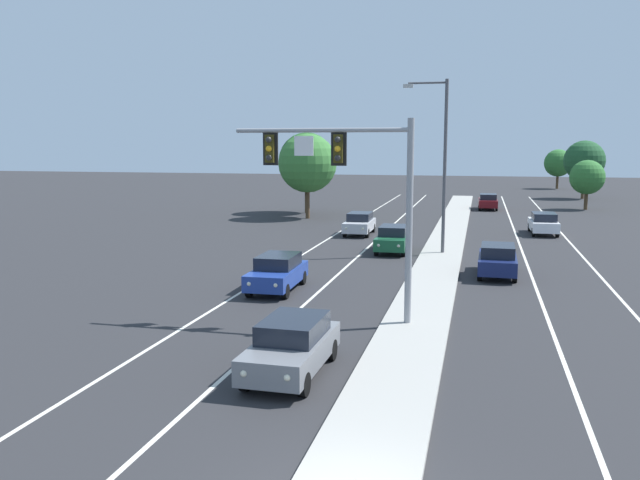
# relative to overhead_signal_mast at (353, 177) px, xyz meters

# --- Properties ---
(median_island) EXTENTS (2.40, 110.00, 0.15)m
(median_island) POSITION_rel_overhead_signal_mast_xyz_m (2.31, 5.77, -5.22)
(median_island) COLOR #9E9B93
(median_island) RESTS_ON ground
(lane_stripe_oncoming_center) EXTENTS (0.14, 100.00, 0.01)m
(lane_stripe_oncoming_center) POSITION_rel_overhead_signal_mast_xyz_m (-2.39, 12.77, -5.29)
(lane_stripe_oncoming_center) COLOR silver
(lane_stripe_oncoming_center) RESTS_ON ground
(lane_stripe_receding_center) EXTENTS (0.14, 100.00, 0.01)m
(lane_stripe_receding_center) POSITION_rel_overhead_signal_mast_xyz_m (7.01, 12.77, -5.29)
(lane_stripe_receding_center) COLOR silver
(lane_stripe_receding_center) RESTS_ON ground
(edge_stripe_left) EXTENTS (0.14, 100.00, 0.01)m
(edge_stripe_left) POSITION_rel_overhead_signal_mast_xyz_m (-5.69, 12.77, -5.29)
(edge_stripe_left) COLOR silver
(edge_stripe_left) RESTS_ON ground
(edge_stripe_right) EXTENTS (0.14, 100.00, 0.01)m
(edge_stripe_right) POSITION_rel_overhead_signal_mast_xyz_m (10.31, 12.77, -5.29)
(edge_stripe_right) COLOR silver
(edge_stripe_right) RESTS_ON ground
(overhead_signal_mast) EXTENTS (6.46, 0.44, 7.20)m
(overhead_signal_mast) POSITION_rel_overhead_signal_mast_xyz_m (0.00, 0.00, 0.00)
(overhead_signal_mast) COLOR gray
(overhead_signal_mast) RESTS_ON median_island
(street_lamp_median) EXTENTS (2.58, 0.28, 10.00)m
(street_lamp_median) POSITION_rel_overhead_signal_mast_xyz_m (2.13, 16.04, 0.50)
(street_lamp_median) COLOR #4C4C51
(street_lamp_median) RESTS_ON median_island
(car_oncoming_grey) EXTENTS (1.90, 4.50, 1.58)m
(car_oncoming_grey) POSITION_rel_overhead_signal_mast_xyz_m (-0.62, -5.69, -4.48)
(car_oncoming_grey) COLOR slate
(car_oncoming_grey) RESTS_ON ground
(car_oncoming_blue) EXTENTS (1.89, 4.50, 1.58)m
(car_oncoming_blue) POSITION_rel_overhead_signal_mast_xyz_m (-4.26, 4.61, -4.48)
(car_oncoming_blue) COLOR navy
(car_oncoming_blue) RESTS_ON ground
(car_oncoming_green) EXTENTS (1.86, 4.49, 1.58)m
(car_oncoming_green) POSITION_rel_overhead_signal_mast_xyz_m (-0.62, 16.41, -4.48)
(car_oncoming_green) COLOR #195633
(car_oncoming_green) RESTS_ON ground
(car_oncoming_silver) EXTENTS (1.89, 4.50, 1.58)m
(car_oncoming_silver) POSITION_rel_overhead_signal_mast_xyz_m (-3.99, 23.62, -4.48)
(car_oncoming_silver) COLOR #B7B7BC
(car_oncoming_silver) RESTS_ON ground
(car_receding_navy) EXTENTS (1.89, 4.50, 1.58)m
(car_receding_navy) POSITION_rel_overhead_signal_mast_xyz_m (5.35, 10.29, -4.48)
(car_receding_navy) COLOR #141E4C
(car_receding_navy) RESTS_ON ground
(car_receding_white) EXTENTS (1.89, 4.50, 1.58)m
(car_receding_white) POSITION_rel_overhead_signal_mast_xyz_m (8.92, 26.87, -4.48)
(car_receding_white) COLOR silver
(car_receding_white) RESTS_ON ground
(car_receding_darkred) EXTENTS (1.89, 4.50, 1.58)m
(car_receding_darkred) POSITION_rel_overhead_signal_mast_xyz_m (5.17, 44.91, -4.48)
(car_receding_darkred) COLOR #5B0F14
(car_receding_darkred) RESTS_ON ground
(tree_far_right_b) EXTENTS (3.99, 3.99, 5.78)m
(tree_far_right_b) POSITION_rel_overhead_signal_mast_xyz_m (15.33, 79.59, -1.53)
(tree_far_right_b) COLOR #4C3823
(tree_far_right_b) RESTS_ON ground
(tree_far_left_a) EXTENTS (5.11, 5.11, 7.40)m
(tree_far_left_a) POSITION_rel_overhead_signal_mast_xyz_m (-10.31, 32.91, -0.46)
(tree_far_left_a) COLOR #4C3823
(tree_far_left_a) RESTS_ON ground
(tree_far_right_a) EXTENTS (3.42, 3.42, 4.95)m
(tree_far_right_a) POSITION_rel_overhead_signal_mast_xyz_m (14.68, 47.12, -2.07)
(tree_far_right_a) COLOR #4C3823
(tree_far_right_a) RESTS_ON ground
(tree_far_left_b) EXTENTS (5.24, 5.24, 7.59)m
(tree_far_left_b) POSITION_rel_overhead_signal_mast_xyz_m (-11.60, 37.45, -0.34)
(tree_far_left_b) COLOR #4C3823
(tree_far_left_b) RESTS_ON ground
(tree_far_right_c) EXTENTS (4.80, 4.80, 6.95)m
(tree_far_right_c) POSITION_rel_overhead_signal_mast_xyz_m (16.33, 61.33, -0.76)
(tree_far_right_c) COLOR #4C3823
(tree_far_right_c) RESTS_ON ground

